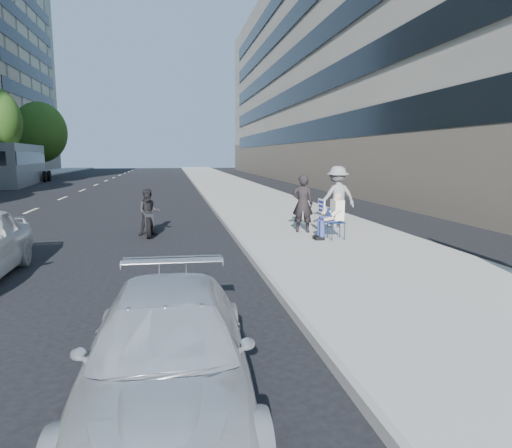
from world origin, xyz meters
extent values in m
plane|color=black|center=(0.00, 0.00, 0.00)|extent=(160.00, 160.00, 0.00)
cube|color=#A6A39B|center=(4.00, 20.00, 0.07)|extent=(5.00, 120.00, 0.15)
cube|color=gray|center=(17.00, 32.00, 10.00)|extent=(14.00, 70.00, 20.00)
cylinder|color=#382616|center=(-13.70, 44.00, 1.31)|extent=(0.30, 0.30, 2.62)
ellipsoid|color=#214612|center=(-13.70, 44.00, 4.79)|extent=(5.40, 5.40, 6.21)
cylinder|color=navy|center=(3.92, 4.10, 0.38)|extent=(0.02, 0.02, 0.45)
cylinder|color=navy|center=(4.28, 4.10, 0.38)|extent=(0.02, 0.02, 0.45)
cylinder|color=navy|center=(3.92, 4.46, 0.38)|extent=(0.02, 0.02, 0.45)
cylinder|color=navy|center=(4.28, 4.46, 0.38)|extent=(0.02, 0.02, 0.45)
cube|color=navy|center=(4.10, 4.28, 0.61)|extent=(0.40, 0.40, 0.03)
cube|color=navy|center=(4.10, 4.47, 0.80)|extent=(0.40, 0.02, 0.40)
cylinder|color=navy|center=(3.88, 4.18, 0.70)|extent=(0.44, 0.17, 0.17)
cylinder|color=navy|center=(3.66, 4.18, 0.47)|extent=(0.14, 0.14, 0.46)
cube|color=black|center=(3.60, 4.18, 0.20)|extent=(0.26, 0.11, 0.10)
cylinder|color=navy|center=(3.88, 4.38, 0.70)|extent=(0.44, 0.17, 0.17)
cylinder|color=navy|center=(3.66, 4.38, 0.47)|extent=(0.14, 0.14, 0.46)
cube|color=black|center=(3.60, 4.38, 0.20)|extent=(0.26, 0.11, 0.10)
cube|color=beige|center=(4.12, 4.28, 0.96)|extent=(0.26, 0.42, 0.56)
sphere|color=tan|center=(4.12, 4.28, 1.33)|extent=(0.23, 0.23, 0.23)
ellipsoid|color=gray|center=(4.14, 4.28, 1.36)|extent=(0.22, 0.24, 0.19)
ellipsoid|color=gray|center=(4.04, 4.28, 1.26)|extent=(0.10, 0.14, 0.13)
cylinder|color=beige|center=(4.00, 4.04, 0.93)|extent=(0.30, 0.10, 0.25)
cylinder|color=tan|center=(3.80, 4.04, 0.75)|extent=(0.29, 0.09, 0.14)
cylinder|color=beige|center=(4.05, 4.54, 0.98)|extent=(0.26, 0.20, 0.32)
cylinder|color=tan|center=(3.92, 4.68, 0.88)|extent=(0.30, 0.21, 0.18)
cube|color=white|center=(3.85, 4.83, 1.01)|extent=(0.03, 0.55, 0.40)
imported|color=slate|center=(4.83, 6.22, 1.13)|extent=(1.36, 0.90, 1.96)
imported|color=black|center=(3.50, 5.53, 1.01)|extent=(0.73, 0.59, 1.73)
imported|color=silver|center=(-0.42, -3.28, 0.57)|extent=(1.74, 3.98, 1.14)
cylinder|color=black|center=(-1.05, 6.10, 0.32)|extent=(0.15, 0.64, 0.64)
cylinder|color=black|center=(-1.05, 7.50, 0.32)|extent=(0.15, 0.64, 0.64)
cube|color=black|center=(-1.05, 6.80, 0.55)|extent=(0.30, 1.21, 0.35)
imported|color=black|center=(-1.05, 6.70, 0.71)|extent=(0.72, 0.57, 1.42)
cube|color=slate|center=(-12.91, 33.20, 1.65)|extent=(3.59, 12.18, 3.30)
cube|color=black|center=(-11.64, 33.20, 2.20)|extent=(1.12, 11.46, 1.00)
cylinder|color=black|center=(-11.66, 28.70, 0.50)|extent=(0.34, 1.02, 1.00)
cylinder|color=black|center=(-11.66, 30.70, 0.50)|extent=(0.34, 1.02, 1.00)
cylinder|color=black|center=(-14.16, 36.70, 0.50)|extent=(0.34, 1.02, 1.00)
cylinder|color=black|center=(-11.66, 36.70, 0.50)|extent=(0.34, 1.02, 1.00)
cylinder|color=black|center=(-14.16, 38.20, 0.50)|extent=(0.34, 1.02, 1.00)
cylinder|color=black|center=(-11.66, 38.20, 0.50)|extent=(0.34, 1.02, 1.00)
camera|label=1|loc=(-0.34, -7.54, 2.46)|focal=32.00mm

